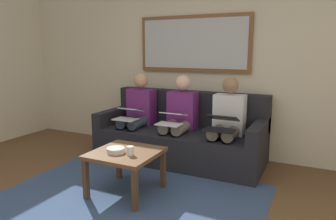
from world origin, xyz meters
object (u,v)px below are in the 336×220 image
(couch, at_px, (181,137))
(cup, at_px, (130,151))
(coffee_table, at_px, (126,157))
(person_right, at_px, (138,112))
(person_middle, at_px, (180,116))
(laptop_black, at_px, (222,123))
(laptop_white, at_px, (172,118))
(laptop_silver, at_px, (128,114))
(framed_mirror, at_px, (193,44))
(person_left, at_px, (227,121))
(bowl, at_px, (116,150))

(couch, distance_m, cup, 1.31)
(coffee_table, relative_size, person_right, 0.57)
(person_middle, bearing_deg, cup, 90.69)
(laptop_black, bearing_deg, laptop_white, 1.35)
(cup, bearing_deg, couch, -89.35)
(person_right, distance_m, laptop_silver, 0.25)
(laptop_black, distance_m, laptop_white, 0.64)
(coffee_table, height_order, laptop_silver, laptop_silver)
(laptop_black, relative_size, person_middle, 0.33)
(framed_mirror, height_order, person_middle, framed_mirror)
(laptop_black, bearing_deg, couch, -25.22)
(couch, xyz_separation_m, framed_mirror, (0.00, -0.39, 1.24))
(framed_mirror, bearing_deg, person_left, 144.48)
(person_middle, bearing_deg, laptop_black, 160.01)
(coffee_table, bearing_deg, framed_mirror, -93.31)
(couch, distance_m, framed_mirror, 1.30)
(coffee_table, bearing_deg, laptop_white, -95.88)
(coffee_table, relative_size, person_left, 0.57)
(coffee_table, bearing_deg, person_right, -64.53)
(bowl, xyz_separation_m, person_left, (-0.80, -1.22, 0.13))
(person_left, bearing_deg, coffee_table, 57.47)
(coffee_table, xyz_separation_m, laptop_white, (-0.09, -0.90, 0.24))
(couch, xyz_separation_m, person_left, (-0.64, 0.07, 0.30))
(couch, bearing_deg, laptop_white, 90.00)
(bowl, xyz_separation_m, person_middle, (-0.16, -1.22, 0.13))
(framed_mirror, distance_m, cup, 1.98)
(person_middle, bearing_deg, person_right, 0.00)
(person_middle, distance_m, person_right, 0.64)
(bowl, height_order, person_middle, person_middle)
(bowl, xyz_separation_m, person_right, (0.48, -1.22, 0.13))
(laptop_black, relative_size, laptop_silver, 1.10)
(person_left, bearing_deg, person_middle, 0.00)
(laptop_black, relative_size, laptop_white, 1.11)
(framed_mirror, xyz_separation_m, person_right, (0.64, 0.46, -0.94))
(framed_mirror, relative_size, laptop_silver, 4.76)
(laptop_white, bearing_deg, cup, 90.86)
(framed_mirror, xyz_separation_m, person_middle, (0.00, 0.46, -0.94))
(couch, relative_size, person_middle, 1.93)
(framed_mirror, height_order, person_right, framed_mirror)
(person_right, bearing_deg, bowl, 111.46)
(couch, bearing_deg, coffee_table, 85.64)
(person_middle, xyz_separation_m, laptop_silver, (0.64, 0.24, 0.02))
(laptop_black, relative_size, person_right, 0.33)
(couch, xyz_separation_m, cup, (-0.01, 1.29, 0.18))
(couch, bearing_deg, framed_mirror, -90.00)
(cup, bearing_deg, framed_mirror, -89.50)
(cup, relative_size, laptop_black, 0.24)
(coffee_table, distance_m, laptop_silver, 1.08)
(coffee_table, xyz_separation_m, laptop_silver, (0.55, -0.90, 0.24))
(couch, height_order, framed_mirror, framed_mirror)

